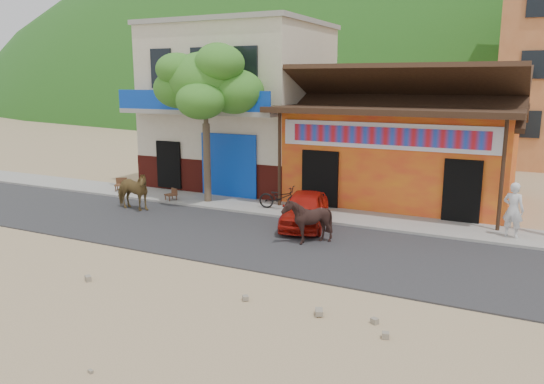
% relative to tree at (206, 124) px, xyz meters
% --- Properties ---
extents(ground, '(120.00, 120.00, 0.00)m').
position_rel_tree_xyz_m(ground, '(4.60, -5.80, -3.12)').
color(ground, '#9E825B').
rests_on(ground, ground).
extents(road, '(60.00, 5.00, 0.04)m').
position_rel_tree_xyz_m(road, '(4.60, -3.30, -3.10)').
color(road, '#28282B').
rests_on(road, ground).
extents(sidewalk, '(60.00, 2.00, 0.12)m').
position_rel_tree_xyz_m(sidewalk, '(4.60, 0.20, -3.06)').
color(sidewalk, gray).
rests_on(sidewalk, ground).
extents(dance_club, '(8.00, 6.00, 3.60)m').
position_rel_tree_xyz_m(dance_club, '(6.60, 4.20, -1.32)').
color(dance_club, orange).
rests_on(dance_club, ground).
extents(cafe_building, '(7.00, 6.00, 7.00)m').
position_rel_tree_xyz_m(cafe_building, '(-0.90, 4.20, 0.38)').
color(cafe_building, beige).
rests_on(cafe_building, ground).
extents(hillside, '(100.00, 40.00, 24.00)m').
position_rel_tree_xyz_m(hillside, '(4.60, 64.20, 8.88)').
color(hillside, '#194C14').
rests_on(hillside, ground).
extents(tree, '(3.00, 3.00, 6.00)m').
position_rel_tree_xyz_m(tree, '(0.00, 0.00, 0.00)').
color(tree, '#2D721E').
rests_on(tree, sidewalk).
extents(cow_tan, '(1.73, 0.85, 1.43)m').
position_rel_tree_xyz_m(cow_tan, '(-1.89, -2.17, -2.36)').
color(cow_tan, brown).
rests_on(cow_tan, road).
extents(cow_dark, '(1.30, 1.17, 1.37)m').
position_rel_tree_xyz_m(cow_dark, '(5.48, -3.09, -2.39)').
color(cow_dark, black).
rests_on(cow_dark, road).
extents(red_car, '(2.15, 3.58, 1.14)m').
position_rel_tree_xyz_m(red_car, '(4.68, -1.38, -2.51)').
color(red_car, '#AA140C').
rests_on(red_car, road).
extents(scooter, '(1.69, 0.75, 0.86)m').
position_rel_tree_xyz_m(scooter, '(3.10, 0.06, -2.57)').
color(scooter, black).
rests_on(scooter, sidewalk).
extents(pedestrian, '(0.70, 0.57, 1.67)m').
position_rel_tree_xyz_m(pedestrian, '(10.81, -0.02, -2.16)').
color(pedestrian, white).
rests_on(pedestrian, sidewalk).
extents(cafe_chair_left, '(0.51, 0.51, 0.84)m').
position_rel_tree_xyz_m(cafe_chair_left, '(-1.40, -0.50, -2.58)').
color(cafe_chair_left, '#4D3219').
rests_on(cafe_chair_left, sidewalk).
extents(cafe_chair_right, '(0.64, 0.64, 1.00)m').
position_rel_tree_xyz_m(cafe_chair_right, '(-4.40, 0.01, -2.50)').
color(cafe_chair_right, '#502A1A').
rests_on(cafe_chair_right, sidewalk).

